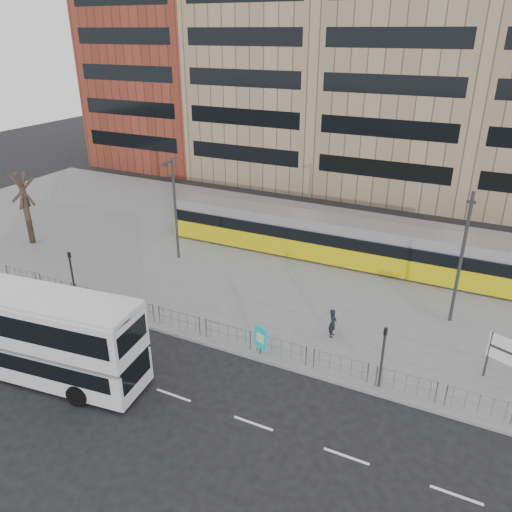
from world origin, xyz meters
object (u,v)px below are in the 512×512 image
at_px(traffic_light_east, 383,350).
at_px(lamp_post_east, 462,254).
at_px(tram, 341,241).
at_px(bare_tree, 18,169).
at_px(pedestrian, 333,323).
at_px(ad_panel, 260,338).
at_px(double_decker_bus, 31,331).
at_px(lamp_post_west, 175,205).
at_px(traffic_light_west, 71,270).
at_px(station_sign, 510,355).

distance_m(traffic_light_east, lamp_post_east, 7.97).
height_order(traffic_light_east, lamp_post_east, lamp_post_east).
bearing_deg(tram, bare_tree, -162.78).
distance_m(pedestrian, traffic_light_east, 4.54).
bearing_deg(traffic_light_east, tram, 115.42).
bearing_deg(ad_panel, lamp_post_east, 62.27).
bearing_deg(bare_tree, tram, 17.87).
relative_size(double_decker_bus, lamp_post_east, 1.49).
bearing_deg(lamp_post_west, bare_tree, -167.41).
relative_size(tram, traffic_light_west, 8.35).
relative_size(tram, ad_panel, 16.81).
distance_m(double_decker_bus, pedestrian, 14.73).
bearing_deg(tram, station_sign, -42.55).
height_order(ad_panel, lamp_post_west, lamp_post_west).
distance_m(double_decker_bus, ad_panel, 10.73).
relative_size(double_decker_bus, lamp_post_west, 1.56).
distance_m(pedestrian, traffic_light_west, 15.44).
bearing_deg(traffic_light_east, ad_panel, -178.53).
distance_m(station_sign, traffic_light_west, 23.55).
relative_size(double_decker_bus, bare_tree, 1.43).
bearing_deg(station_sign, bare_tree, -162.75).
bearing_deg(tram, lamp_post_west, -157.32).
distance_m(traffic_light_west, lamp_post_west, 8.27).
xyz_separation_m(station_sign, bare_tree, (-32.88, 2.58, 4.07)).
bearing_deg(traffic_light_west, ad_panel, 24.22).
bearing_deg(traffic_light_west, pedestrian, 35.86).
bearing_deg(traffic_light_west, traffic_light_east, 24.69).
height_order(traffic_light_west, lamp_post_west, lamp_post_west).
relative_size(station_sign, lamp_post_west, 0.33).
bearing_deg(station_sign, double_decker_bus, -135.00).
relative_size(tram, traffic_light_east, 8.35).
bearing_deg(double_decker_bus, bare_tree, 132.48).
bearing_deg(pedestrian, lamp_post_east, -56.28).
bearing_deg(tram, lamp_post_east, -32.59).
height_order(double_decker_bus, traffic_light_east, double_decker_bus).
height_order(double_decker_bus, ad_panel, double_decker_bus).
xyz_separation_m(pedestrian, traffic_light_east, (3.22, -2.98, 1.17)).
relative_size(pedestrian, traffic_light_east, 0.52).
distance_m(tram, lamp_post_west, 11.71).
bearing_deg(double_decker_bus, tram, 56.64).
xyz_separation_m(ad_panel, traffic_light_west, (-12.38, 0.10, 1.07)).
relative_size(double_decker_bus, pedestrian, 6.93).
height_order(traffic_light_west, lamp_post_east, lamp_post_east).
height_order(traffic_light_west, traffic_light_east, same).
bearing_deg(ad_panel, tram, 108.79).
relative_size(traffic_light_west, bare_tree, 0.40).
bearing_deg(double_decker_bus, station_sign, 16.43).
xyz_separation_m(lamp_post_west, lamp_post_east, (18.44, -0.41, 0.16)).
height_order(ad_panel, traffic_light_west, traffic_light_west).
distance_m(tram, lamp_post_east, 9.69).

